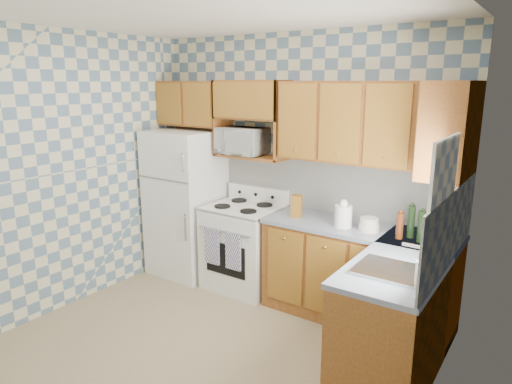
% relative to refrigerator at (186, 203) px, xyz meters
% --- Properties ---
extents(floor, '(3.40, 3.40, 0.00)m').
position_rel_refrigerator_xyz_m(floor, '(1.27, -1.25, -0.84)').
color(floor, '#877657').
rests_on(floor, ground).
extents(back_wall, '(3.40, 0.02, 2.70)m').
position_rel_refrigerator_xyz_m(back_wall, '(1.27, 0.35, 0.51)').
color(back_wall, slate).
rests_on(back_wall, ground).
extents(right_wall, '(0.02, 3.20, 2.70)m').
position_rel_refrigerator_xyz_m(right_wall, '(2.97, -1.25, 0.51)').
color(right_wall, slate).
rests_on(right_wall, ground).
extents(backsplash_back, '(2.60, 0.02, 0.56)m').
position_rel_refrigerator_xyz_m(backsplash_back, '(1.68, 0.34, 0.36)').
color(backsplash_back, white).
rests_on(backsplash_back, back_wall).
extents(backsplash_right, '(0.02, 1.60, 0.56)m').
position_rel_refrigerator_xyz_m(backsplash_right, '(2.96, -0.45, 0.36)').
color(backsplash_right, white).
rests_on(backsplash_right, right_wall).
extents(refrigerator, '(0.75, 0.70, 1.68)m').
position_rel_refrigerator_xyz_m(refrigerator, '(0.00, 0.00, 0.00)').
color(refrigerator, white).
rests_on(refrigerator, floor).
extents(stove_body, '(0.76, 0.65, 0.90)m').
position_rel_refrigerator_xyz_m(stove_body, '(0.80, 0.03, -0.39)').
color(stove_body, white).
rests_on(stove_body, floor).
extents(cooktop, '(0.76, 0.65, 0.02)m').
position_rel_refrigerator_xyz_m(cooktop, '(0.80, 0.03, 0.07)').
color(cooktop, silver).
rests_on(cooktop, stove_body).
extents(backguard, '(0.76, 0.08, 0.17)m').
position_rel_refrigerator_xyz_m(backguard, '(0.80, 0.30, 0.16)').
color(backguard, white).
rests_on(backguard, cooktop).
extents(dish_towel_left, '(0.18, 0.02, 0.39)m').
position_rel_refrigerator_xyz_m(dish_towel_left, '(0.65, -0.32, -0.30)').
color(dish_towel_left, navy).
rests_on(dish_towel_left, stove_body).
extents(dish_towel_right, '(0.18, 0.02, 0.39)m').
position_rel_refrigerator_xyz_m(dish_towel_right, '(0.92, -0.32, -0.30)').
color(dish_towel_right, navy).
rests_on(dish_towel_right, stove_body).
extents(base_cabinets_back, '(1.75, 0.60, 0.88)m').
position_rel_refrigerator_xyz_m(base_cabinets_back, '(2.10, 0.05, -0.40)').
color(base_cabinets_back, '#64350C').
rests_on(base_cabinets_back, floor).
extents(base_cabinets_right, '(0.60, 1.60, 0.88)m').
position_rel_refrigerator_xyz_m(base_cabinets_right, '(2.67, -0.45, -0.40)').
color(base_cabinets_right, '#64350C').
rests_on(base_cabinets_right, floor).
extents(countertop_back, '(1.77, 0.63, 0.04)m').
position_rel_refrigerator_xyz_m(countertop_back, '(2.10, 0.05, 0.06)').
color(countertop_back, slate).
rests_on(countertop_back, base_cabinets_back).
extents(countertop_right, '(0.63, 1.60, 0.04)m').
position_rel_refrigerator_xyz_m(countertop_right, '(2.67, -0.45, 0.06)').
color(countertop_right, slate).
rests_on(countertop_right, base_cabinets_right).
extents(upper_cabinets_back, '(1.75, 0.33, 0.74)m').
position_rel_refrigerator_xyz_m(upper_cabinets_back, '(2.10, 0.19, 1.01)').
color(upper_cabinets_back, '#64350C').
rests_on(upper_cabinets_back, back_wall).
extents(upper_cabinets_fridge, '(0.82, 0.33, 0.50)m').
position_rel_refrigerator_xyz_m(upper_cabinets_fridge, '(-0.02, 0.19, 1.13)').
color(upper_cabinets_fridge, '#64350C').
rests_on(upper_cabinets_fridge, back_wall).
extents(upper_cabinets_right, '(0.33, 0.70, 0.74)m').
position_rel_refrigerator_xyz_m(upper_cabinets_right, '(2.81, 0.00, 1.01)').
color(upper_cabinets_right, '#64350C').
rests_on(upper_cabinets_right, right_wall).
extents(microwave_shelf, '(0.80, 0.33, 0.03)m').
position_rel_refrigerator_xyz_m(microwave_shelf, '(0.80, 0.19, 0.60)').
color(microwave_shelf, '#64350C').
rests_on(microwave_shelf, back_wall).
extents(microwave, '(0.53, 0.37, 0.28)m').
position_rel_refrigerator_xyz_m(microwave, '(0.69, 0.17, 0.75)').
color(microwave, white).
rests_on(microwave, microwave_shelf).
extents(sink, '(0.48, 0.40, 0.03)m').
position_rel_refrigerator_xyz_m(sink, '(2.67, -0.80, 0.09)').
color(sink, '#B7B7BC').
rests_on(sink, countertop_right).
extents(window, '(0.02, 0.66, 0.86)m').
position_rel_refrigerator_xyz_m(window, '(2.96, -0.80, 0.61)').
color(window, silver).
rests_on(window, right_wall).
extents(bottle_0, '(0.06, 0.06, 0.28)m').
position_rel_refrigerator_xyz_m(bottle_0, '(2.57, 0.01, 0.22)').
color(bottle_0, black).
rests_on(bottle_0, countertop_back).
extents(bottle_1, '(0.06, 0.06, 0.26)m').
position_rel_refrigerator_xyz_m(bottle_1, '(2.67, -0.05, 0.21)').
color(bottle_1, black).
rests_on(bottle_1, countertop_back).
extents(bottle_2, '(0.06, 0.06, 0.24)m').
position_rel_refrigerator_xyz_m(bottle_2, '(2.72, 0.05, 0.20)').
color(bottle_2, '#4D220E').
rests_on(bottle_2, countertop_back).
extents(bottle_3, '(0.06, 0.06, 0.22)m').
position_rel_refrigerator_xyz_m(bottle_3, '(2.50, -0.07, 0.19)').
color(bottle_3, '#4D220E').
rests_on(bottle_3, countertop_back).
extents(knife_block, '(0.13, 0.13, 0.22)m').
position_rel_refrigerator_xyz_m(knife_block, '(1.47, -0.00, 0.19)').
color(knife_block, brown).
rests_on(knife_block, countertop_back).
extents(electric_kettle, '(0.16, 0.16, 0.20)m').
position_rel_refrigerator_xyz_m(electric_kettle, '(1.97, -0.04, 0.18)').
color(electric_kettle, white).
rests_on(electric_kettle, countertop_back).
extents(food_containers, '(0.18, 0.18, 0.12)m').
position_rel_refrigerator_xyz_m(food_containers, '(2.21, -0.02, 0.14)').
color(food_containers, beige).
rests_on(food_containers, countertop_back).
extents(soap_bottle, '(0.06, 0.06, 0.17)m').
position_rel_refrigerator_xyz_m(soap_bottle, '(2.89, -0.93, 0.17)').
color(soap_bottle, beige).
rests_on(soap_bottle, countertop_right).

